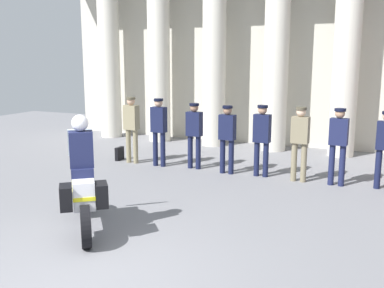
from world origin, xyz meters
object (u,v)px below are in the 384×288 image
officer_in_row_0 (131,124)px  officer_in_row_1 (159,127)px  officer_in_row_4 (262,135)px  officer_in_row_5 (300,138)px  motorcycle_with_rider (83,183)px  officer_in_row_2 (194,130)px  officer_in_row_6 (338,140)px  officer_in_row_3 (227,134)px  briefcase_on_ground (120,154)px

officer_in_row_0 → officer_in_row_1: 0.83m
officer_in_row_4 → officer_in_row_5: officer_in_row_5 is taller
officer_in_row_5 → motorcycle_with_rider: bearing=63.8°
officer_in_row_2 → officer_in_row_5: bearing=-178.9°
officer_in_row_2 → officer_in_row_6: (3.47, -0.12, 0.03)m
officer_in_row_1 → motorcycle_with_rider: bearing=107.0°
officer_in_row_2 → officer_in_row_4: 1.75m
officer_in_row_0 → officer_in_row_1: size_ratio=1.00×
officer_in_row_0 → officer_in_row_4: 3.52m
officer_in_row_2 → officer_in_row_6: officer_in_row_6 is taller
officer_in_row_2 → officer_in_row_3: bearing=175.9°
officer_in_row_4 → motorcycle_with_rider: bearing=73.6°
motorcycle_with_rider → briefcase_on_ground: size_ratio=5.28×
officer_in_row_1 → briefcase_on_ground: officer_in_row_1 is taller
officer_in_row_0 → officer_in_row_1: (0.83, -0.02, -0.00)m
officer_in_row_2 → officer_in_row_3: 0.93m
officer_in_row_3 → briefcase_on_ground: (-3.19, 0.16, -0.79)m
officer_in_row_2 → officer_in_row_6: 3.47m
officer_in_row_6 → motorcycle_with_rider: motorcycle_with_rider is taller
officer_in_row_4 → briefcase_on_ground: officer_in_row_4 is taller
officer_in_row_2 → briefcase_on_ground: (-2.26, 0.03, -0.80)m
officer_in_row_3 → officer_in_row_6: size_ratio=0.97×
motorcycle_with_rider → officer_in_row_2: bearing=-38.8°
officer_in_row_3 → officer_in_row_5: size_ratio=0.97×
officer_in_row_1 → officer_in_row_5: bearing=-176.0°
officer_in_row_0 → motorcycle_with_rider: (1.85, -4.43, -0.25)m
officer_in_row_3 → officer_in_row_4: bearing=-170.6°
motorcycle_with_rider → officer_in_row_4: bearing=-60.2°
officer_in_row_5 → briefcase_on_ground: officer_in_row_5 is taller
officer_in_row_1 → officer_in_row_2: size_ratio=1.06×
briefcase_on_ground → officer_in_row_5: bearing=-1.9°
officer_in_row_1 → briefcase_on_ground: size_ratio=4.87×
officer_in_row_2 → officer_in_row_5: officer_in_row_5 is taller
officer_in_row_6 → briefcase_on_ground: (-5.73, 0.14, -0.83)m
briefcase_on_ground → officer_in_row_6: bearing=-1.4°
officer_in_row_5 → officer_in_row_6: (0.82, 0.02, 0.01)m
officer_in_row_1 → officer_in_row_4: officer_in_row_1 is taller
officer_in_row_0 → officer_in_row_5: officer_in_row_0 is taller
officer_in_row_3 → motorcycle_with_rider: motorcycle_with_rider is taller
officer_in_row_0 → officer_in_row_4: size_ratio=1.04×
officer_in_row_3 → motorcycle_with_rider: (-0.84, -4.41, -0.18)m
officer_in_row_1 → officer_in_row_6: officer_in_row_1 is taller
briefcase_on_ground → officer_in_row_2: bearing=-0.7°
officer_in_row_6 → officer_in_row_0: bearing=3.9°
officer_in_row_3 → officer_in_row_5: 1.73m
officer_in_row_5 → briefcase_on_ground: size_ratio=4.71×
officer_in_row_1 → officer_in_row_3: (1.86, 0.00, -0.06)m
officer_in_row_1 → officer_in_row_3: officer_in_row_1 is taller
officer_in_row_0 → officer_in_row_4: (3.52, 0.06, -0.04)m
officer_in_row_3 → officer_in_row_6: 2.55m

